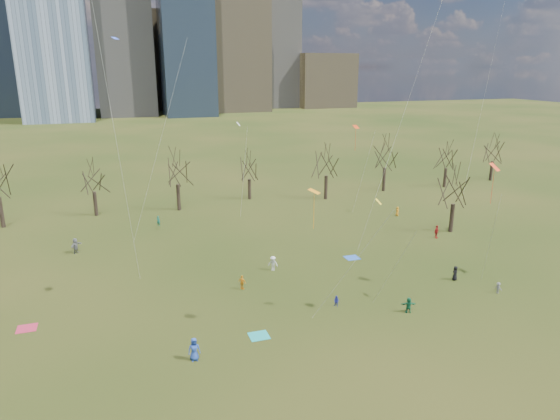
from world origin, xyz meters
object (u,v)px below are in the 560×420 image
object	(u,v)px
blanket_teal	(259,336)
person_0	(194,349)
blanket_navy	(352,258)
person_4	(242,282)
blanket_crimson	(27,328)

from	to	relation	value
blanket_teal	person_0	xyz separation A→B (m)	(-5.54, -1.83, 0.90)
blanket_navy	person_0	size ratio (longest dim) A/B	0.87
person_4	blanket_navy	bearing A→B (deg)	-113.79
blanket_crimson	person_0	size ratio (longest dim) A/B	0.87
blanket_crimson	person_4	xyz separation A→B (m)	(19.11, 1.72, 0.73)
blanket_crimson	blanket_teal	bearing A→B (deg)	-21.99
blanket_teal	blanket_crimson	world-z (taller)	same
blanket_crimson	person_0	world-z (taller)	person_0
blanket_crimson	person_0	bearing A→B (deg)	-35.96
blanket_navy	person_4	xyz separation A→B (m)	(-14.08, -4.22, 0.73)
blanket_navy	person_0	world-z (taller)	person_0
person_0	blanket_crimson	bearing A→B (deg)	145.59
blanket_crimson	person_0	distance (m)	15.66
person_4	blanket_crimson	bearing A→B (deg)	54.67
person_0	person_4	world-z (taller)	person_0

